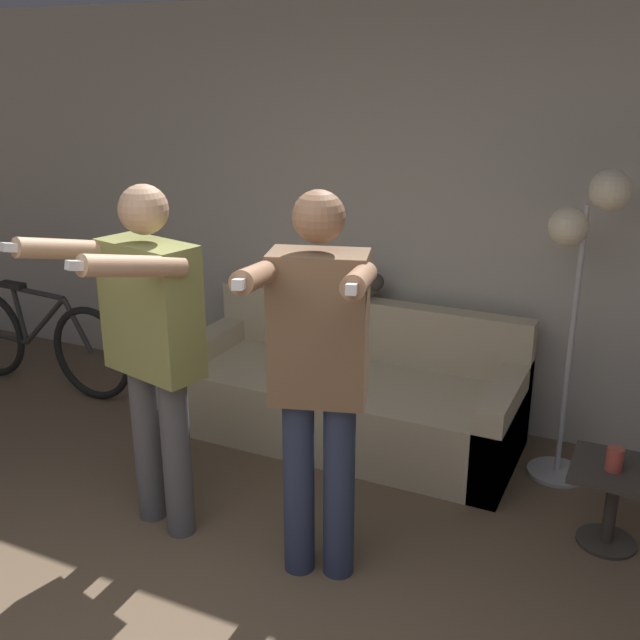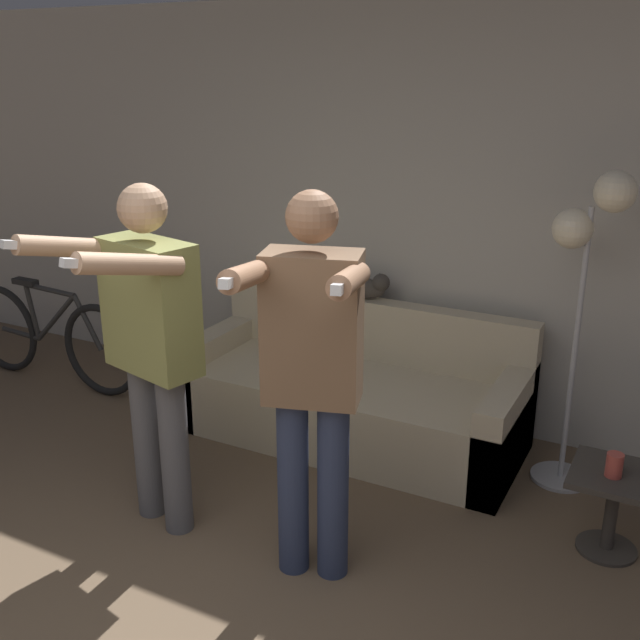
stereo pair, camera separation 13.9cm
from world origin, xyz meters
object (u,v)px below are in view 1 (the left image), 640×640
at_px(person_right, 318,368).
at_px(floor_lamp, 584,247).
at_px(cat, 355,286).
at_px(bicycle, 39,341).
at_px(cup, 615,459).
at_px(person_left, 150,337).
at_px(side_table, 614,489).
at_px(couch, 348,396).

distance_m(person_right, floor_lamp, 1.64).
relative_size(cat, bicycle, 0.31).
height_order(floor_lamp, cup, floor_lamp).
distance_m(person_left, cat, 1.65).
xyz_separation_m(cat, cup, (1.67, -0.84, -0.40)).
bearing_deg(cat, bicycle, -165.49).
bearing_deg(person_left, cat, 90.96).
bearing_deg(person_right, person_left, 163.15).
bearing_deg(floor_lamp, person_left, -141.62).
xyz_separation_m(person_left, cup, (2.02, 0.76, -0.53)).
height_order(floor_lamp, side_table, floor_lamp).
bearing_deg(cup, cat, 153.23).
relative_size(cat, floor_lamp, 0.29).
distance_m(floor_lamp, bicycle, 3.70).
xyz_separation_m(couch, cat, (-0.10, 0.31, 0.62)).
bearing_deg(side_table, couch, 162.86).
relative_size(couch, floor_lamp, 1.21).
bearing_deg(person_left, person_right, 13.35).
distance_m(couch, bicycle, 2.30).
xyz_separation_m(person_left, cat, (0.36, 1.60, -0.13)).
height_order(person_left, floor_lamp, floor_lamp).
distance_m(person_right, cup, 1.49).
bearing_deg(side_table, bicycle, 176.51).
height_order(couch, person_right, person_right).
height_order(cat, cup, cat).
height_order(cat, bicycle, cat).
distance_m(person_left, bicycle, 2.21).
bearing_deg(cup, floor_lamp, 116.57).
distance_m(cat, floor_lamp, 1.46).
relative_size(floor_lamp, side_table, 4.12).
xyz_separation_m(person_left, bicycle, (-1.84, 1.03, -0.66)).
bearing_deg(cat, floor_lamp, -9.88).
relative_size(side_table, cup, 3.68).
bearing_deg(cup, bicycle, 175.93).
height_order(person_right, side_table, person_right).
bearing_deg(couch, side_table, -17.14).
distance_m(person_left, side_table, 2.30).
distance_m(person_left, floor_lamp, 2.22).
bearing_deg(side_table, person_right, -145.69).
relative_size(person_right, bicycle, 1.07).
height_order(person_left, cat, person_left).
distance_m(person_right, side_table, 1.59).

